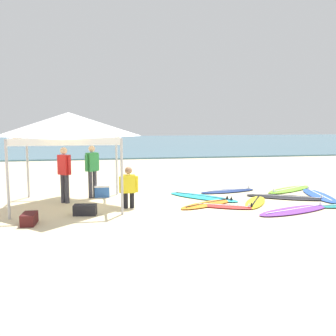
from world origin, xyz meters
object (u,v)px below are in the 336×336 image
object	(u,v)px
surfboard_orange	(208,204)
surfboard_purple	(295,210)
canopy_tent	(69,125)
surfboard_blue	(319,195)
surfboard_red	(223,206)
person_green	(92,168)
surfboard_navy	(228,191)
surfboard_yellow	(255,202)
surfboard_black	(287,197)
person_red	(64,171)
surfboard_lime	(289,189)
gear_bag_by_pole	(85,210)
person_yellow	(129,186)
gear_bag_near_tent	(29,219)
surfboard_cyan	(203,197)
cooler_box	(102,191)

from	to	relation	value
surfboard_orange	surfboard_purple	bearing A→B (deg)	-29.64
canopy_tent	surfboard_blue	world-z (taller)	canopy_tent
surfboard_red	person_green	xyz separation A→B (m)	(-3.75, 2.12, 0.95)
surfboard_navy	surfboard_yellow	bearing A→B (deg)	-84.21
surfboard_black	person_red	size ratio (longest dim) A/B	1.53
surfboard_lime	gear_bag_by_pole	size ratio (longest dim) A/B	4.00
surfboard_yellow	surfboard_purple	size ratio (longest dim) A/B	0.74
surfboard_yellow	person_red	distance (m)	5.89
surfboard_lime	person_yellow	xyz separation A→B (m)	(-5.94, -1.80, 0.62)
surfboard_black	gear_bag_near_tent	world-z (taller)	gear_bag_near_tent
surfboard_cyan	gear_bag_by_pole	xyz separation A→B (m)	(-3.71, -1.64, 0.10)
surfboard_yellow	surfboard_orange	distance (m)	1.49
person_yellow	surfboard_black	bearing A→B (deg)	5.51
surfboard_purple	gear_bag_by_pole	distance (m)	5.77
surfboard_purple	gear_bag_near_tent	distance (m)	7.05
person_yellow	cooler_box	distance (m)	2.00
canopy_tent	gear_bag_near_tent	world-z (taller)	canopy_tent
surfboard_blue	person_yellow	distance (m)	6.43
surfboard_blue	person_green	world-z (taller)	person_green
canopy_tent	surfboard_lime	world-z (taller)	canopy_tent
surfboard_yellow	surfboard_navy	distance (m)	1.96
surfboard_yellow	person_green	xyz separation A→B (m)	(-4.89, 1.76, 0.95)
surfboard_orange	person_red	bearing A→B (deg)	166.09
surfboard_navy	cooler_box	world-z (taller)	cooler_box
surfboard_yellow	gear_bag_by_pole	distance (m)	5.10
surfboard_red	surfboard_cyan	xyz separation A→B (m)	(-0.22, 1.43, -0.00)
canopy_tent	gear_bag_by_pole	distance (m)	2.65
canopy_tent	surfboard_orange	bearing A→B (deg)	-10.25
surfboard_cyan	surfboard_orange	size ratio (longest dim) A/B	1.09
surfboard_purple	surfboard_lime	bearing A→B (deg)	64.98
surfboard_red	surfboard_cyan	size ratio (longest dim) A/B	0.79
person_red	person_green	world-z (taller)	same
surfboard_black	surfboard_blue	bearing A→B (deg)	4.76
surfboard_orange	person_yellow	world-z (taller)	person_yellow
surfboard_red	surfboard_navy	size ratio (longest dim) A/B	0.84
surfboard_blue	person_green	distance (m)	7.56
gear_bag_near_tent	person_green	bearing A→B (deg)	64.15
surfboard_yellow	person_green	distance (m)	5.28
surfboard_purple	gear_bag_near_tent	size ratio (longest dim) A/B	4.41
surfboard_red	person_yellow	world-z (taller)	person_yellow
surfboard_navy	gear_bag_by_pole	bearing A→B (deg)	-152.60
surfboard_cyan	surfboard_orange	bearing A→B (deg)	-96.96
surfboard_lime	person_red	world-z (taller)	person_red
surfboard_blue	person_yellow	xyz separation A→B (m)	(-6.37, -0.60, 0.62)
surfboard_navy	person_yellow	bearing A→B (deg)	-152.46
person_red	cooler_box	world-z (taller)	person_red
surfboard_navy	surfboard_blue	world-z (taller)	same
surfboard_cyan	gear_bag_near_tent	size ratio (longest dim) A/B	3.88
surfboard_purple	person_red	world-z (taller)	person_red
surfboard_navy	gear_bag_by_pole	world-z (taller)	gear_bag_by_pole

